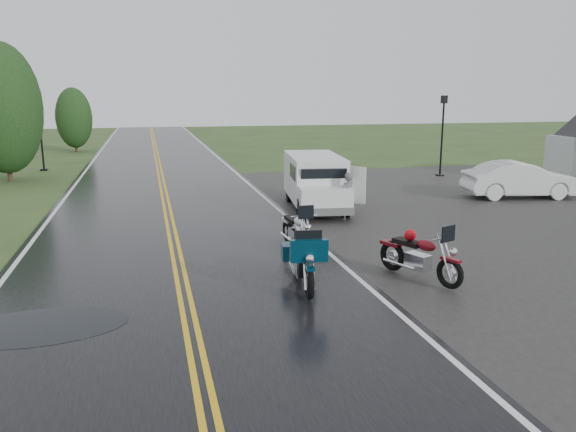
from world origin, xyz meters
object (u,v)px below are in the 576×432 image
object	(u,v)px
motorcycle_silver	(307,235)
person_at_van	(347,197)
motorcycle_teal	(309,269)
van_white	(301,190)
sedan_white	(520,180)
motorcycle_red	(451,261)
lamp_post_far_right	(442,136)
lamp_post_far_left	(40,130)

from	to	relation	value
motorcycle_silver	person_at_van	distance (m)	4.69
motorcycle_teal	motorcycle_silver	xyz separation A→B (m)	(0.74, 2.74, -0.05)
van_white	sedan_white	xyz separation A→B (m)	(9.36, 1.60, -0.26)
motorcycle_red	motorcycle_silver	size ratio (longest dim) A/B	1.02
motorcycle_silver	motorcycle_teal	bearing A→B (deg)	-108.13
motorcycle_red	motorcycle_silver	bearing A→B (deg)	105.84
person_at_van	lamp_post_far_right	distance (m)	11.57
motorcycle_teal	lamp_post_far_left	xyz separation A→B (m)	(-8.38, 22.13, 1.44)
motorcycle_red	van_white	bearing A→B (deg)	76.74
motorcycle_red	van_white	world-z (taller)	van_white
motorcycle_red	motorcycle_silver	world-z (taller)	motorcycle_red
person_at_van	motorcycle_red	bearing A→B (deg)	58.70
van_white	lamp_post_far_right	bearing A→B (deg)	47.29
sedan_white	lamp_post_far_right	distance (m)	6.33
motorcycle_red	van_white	distance (m)	7.47
sedan_white	lamp_post_far_right	size ratio (longest dim) A/B	1.08
motorcycle_red	lamp_post_far_right	xyz separation A→B (m)	(8.17, 15.16, 1.34)
van_white	person_at_van	bearing A→B (deg)	-13.07
motorcycle_red	person_at_van	world-z (taller)	person_at_van
lamp_post_far_left	lamp_post_far_right	xyz separation A→B (m)	(19.54, -7.09, -0.13)
person_at_van	lamp_post_far_left	xyz separation A→B (m)	(-11.60, 15.42, 1.36)
lamp_post_far_right	motorcycle_silver	bearing A→B (deg)	-130.30
motorcycle_teal	lamp_post_far_left	world-z (taller)	lamp_post_far_left
sedan_white	lamp_post_far_left	size ratio (longest dim) A/B	1.01
sedan_white	van_white	bearing A→B (deg)	109.51
motorcycle_teal	sedan_white	size ratio (longest dim) A/B	0.54
van_white	lamp_post_far_left	xyz separation A→B (m)	(-10.19, 14.89, 1.17)
person_at_van	van_white	bearing A→B (deg)	-49.99
motorcycle_red	sedan_white	world-z (taller)	sedan_white
motorcycle_red	lamp_post_far_left	xyz separation A→B (m)	(-11.38, 22.26, 1.48)
sedan_white	lamp_post_far_right	xyz separation A→B (m)	(-0.00, 6.19, 1.29)
sedan_white	lamp_post_far_left	xyz separation A→B (m)	(-19.55, 13.29, 1.42)
van_white	sedan_white	world-z (taller)	van_white
motorcycle_red	lamp_post_far_right	distance (m)	17.27
person_at_van	lamp_post_far_left	bearing A→B (deg)	-82.47
lamp_post_far_right	motorcycle_teal	bearing A→B (deg)	-126.61
motorcycle_silver	lamp_post_far_left	distance (m)	21.48
van_white	sedan_white	distance (m)	9.50
lamp_post_far_left	sedan_white	bearing A→B (deg)	-34.20
motorcycle_red	lamp_post_far_left	distance (m)	25.04
motorcycle_red	motorcycle_silver	xyz separation A→B (m)	(-2.26, 2.87, -0.01)
person_at_van	sedan_white	distance (m)	8.23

